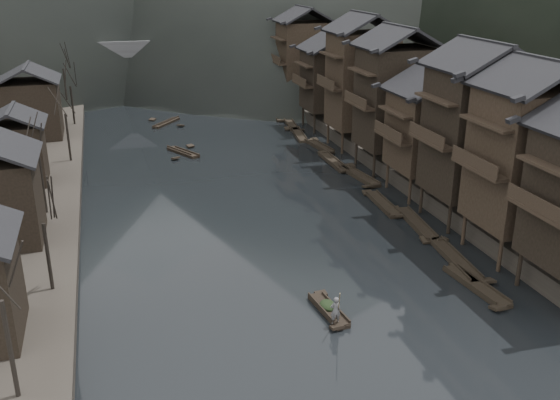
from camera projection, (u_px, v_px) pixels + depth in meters
name	position (u px, v px, depth m)	size (l,w,h in m)	color
water	(297.00, 275.00, 44.52)	(300.00, 300.00, 0.00)	black
right_bank	(446.00, 113.00, 89.16)	(40.00, 200.00, 1.80)	#2D2823
stilt_houses	(403.00, 88.00, 63.10)	(9.00, 67.60, 15.94)	black
left_houses	(10.00, 146.00, 55.31)	(8.10, 53.20, 8.73)	black
bare_trees	(53.00, 119.00, 60.66)	(3.93, 73.46, 7.86)	black
moored_sampans	(345.00, 170.00, 66.69)	(3.37, 61.06, 0.47)	black
midriver_boats	(187.00, 124.00, 85.91)	(11.66, 31.76, 0.45)	black
stone_bridge	(172.00, 61.00, 107.42)	(40.00, 6.00, 9.00)	#4C4C4F
hero_sampan	(328.00, 310.00, 39.68)	(1.41, 4.74, 0.43)	black
cargo_heap	(328.00, 301.00, 39.69)	(1.03, 1.35, 0.62)	black
boatman	(336.00, 307.00, 37.77)	(0.67, 0.44, 1.84)	#5E5E61
bamboo_pole	(340.00, 267.00, 36.87)	(0.06, 0.06, 4.48)	#8C7A51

